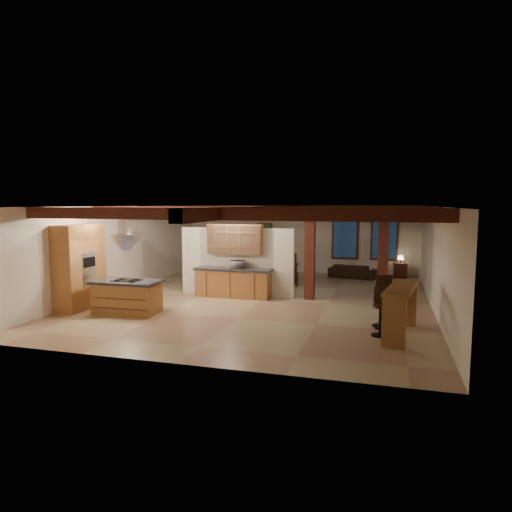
# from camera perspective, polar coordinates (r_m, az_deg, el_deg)

# --- Properties ---
(ground) EXTENTS (12.00, 12.00, 0.00)m
(ground) POSITION_cam_1_polar(r_m,az_deg,el_deg) (14.33, 0.79, -5.46)
(ground) COLOR tan
(ground) RESTS_ON ground
(room_walls) EXTENTS (12.00, 12.00, 12.00)m
(room_walls) POSITION_cam_1_polar(r_m,az_deg,el_deg) (14.07, 0.80, 1.65)
(room_walls) COLOR silver
(room_walls) RESTS_ON ground
(ceiling_beams) EXTENTS (10.00, 12.00, 0.28)m
(ceiling_beams) POSITION_cam_1_polar(r_m,az_deg,el_deg) (14.02, 0.81, 5.64)
(ceiling_beams) COLOR #401C10
(ceiling_beams) RESTS_ON room_walls
(timber_posts) EXTENTS (2.50, 0.30, 2.90)m
(timber_posts) POSITION_cam_1_polar(r_m,az_deg,el_deg) (14.13, 11.17, 1.48)
(timber_posts) COLOR #401C10
(timber_posts) RESTS_ON ground
(partition_wall) EXTENTS (3.80, 0.18, 2.20)m
(partition_wall) POSITION_cam_1_polar(r_m,az_deg,el_deg) (14.91, -2.41, -0.71)
(partition_wall) COLOR silver
(partition_wall) RESTS_ON ground
(pantry_cabinet) EXTENTS (0.67, 1.60, 2.40)m
(pantry_cabinet) POSITION_cam_1_polar(r_m,az_deg,el_deg) (13.86, -21.17, -1.28)
(pantry_cabinet) COLOR #A17534
(pantry_cabinet) RESTS_ON ground
(back_counter) EXTENTS (2.50, 0.66, 0.94)m
(back_counter) POSITION_cam_1_polar(r_m,az_deg,el_deg) (14.63, -2.88, -3.32)
(back_counter) COLOR #A17534
(back_counter) RESTS_ON ground
(upper_display_cabinet) EXTENTS (1.80, 0.36, 0.95)m
(upper_display_cabinet) POSITION_cam_1_polar(r_m,az_deg,el_deg) (14.65, -2.66, 2.11)
(upper_display_cabinet) COLOR #A17534
(upper_display_cabinet) RESTS_ON partition_wall
(range_hood) EXTENTS (1.10, 1.10, 1.40)m
(range_hood) POSITION_cam_1_polar(r_m,az_deg,el_deg) (12.82, -16.01, 0.93)
(range_hood) COLOR silver
(range_hood) RESTS_ON room_walls
(back_windows) EXTENTS (2.70, 0.07, 1.70)m
(back_windows) POSITION_cam_1_polar(r_m,az_deg,el_deg) (19.54, 13.40, 2.03)
(back_windows) COLOR #401C10
(back_windows) RESTS_ON room_walls
(framed_art) EXTENTS (0.65, 0.05, 0.85)m
(framed_art) POSITION_cam_1_polar(r_m,az_deg,el_deg) (20.18, 1.11, 2.92)
(framed_art) COLOR #401C10
(framed_art) RESTS_ON room_walls
(recessed_cans) EXTENTS (3.16, 2.46, 0.03)m
(recessed_cans) POSITION_cam_1_polar(r_m,az_deg,el_deg) (13.15, -12.23, 5.91)
(recessed_cans) COLOR silver
(recessed_cans) RESTS_ON room_walls
(kitchen_island) EXTENTS (1.86, 1.01, 0.92)m
(kitchen_island) POSITION_cam_1_polar(r_m,az_deg,el_deg) (13.02, -15.82, -4.88)
(kitchen_island) COLOR #A17534
(kitchen_island) RESTS_ON ground
(dining_table) EXTENTS (2.10, 1.29, 0.71)m
(dining_table) POSITION_cam_1_polar(r_m,az_deg,el_deg) (17.19, 1.83, -2.24)
(dining_table) COLOR #3D190F
(dining_table) RESTS_ON ground
(sofa) EXTENTS (1.98, 1.10, 0.55)m
(sofa) POSITION_cam_1_polar(r_m,az_deg,el_deg) (18.84, 12.00, -1.85)
(sofa) COLOR black
(sofa) RESTS_ON ground
(microwave) EXTENTS (0.53, 0.45, 0.25)m
(microwave) POSITION_cam_1_polar(r_m,az_deg,el_deg) (14.50, -2.33, -1.06)
(microwave) COLOR silver
(microwave) RESTS_ON back_counter
(bar_counter) EXTENTS (0.88, 2.23, 1.14)m
(bar_counter) POSITION_cam_1_polar(r_m,az_deg,el_deg) (10.83, 17.66, -5.57)
(bar_counter) COLOR #A17534
(bar_counter) RESTS_ON ground
(side_table) EXTENTS (0.53, 0.53, 0.62)m
(side_table) POSITION_cam_1_polar(r_m,az_deg,el_deg) (19.27, 17.57, -1.73)
(side_table) COLOR #401C10
(side_table) RESTS_ON ground
(table_lamp) EXTENTS (0.25, 0.25, 0.29)m
(table_lamp) POSITION_cam_1_polar(r_m,az_deg,el_deg) (19.20, 17.62, -0.20)
(table_lamp) COLOR black
(table_lamp) RESTS_ON side_table
(bar_stool_a) EXTENTS (0.38, 0.38, 1.10)m
(bar_stool_a) POSITION_cam_1_polar(r_m,az_deg,el_deg) (10.77, 15.30, -6.70)
(bar_stool_a) COLOR black
(bar_stool_a) RESTS_ON ground
(bar_stool_b) EXTENTS (0.45, 0.46, 1.27)m
(bar_stool_b) POSITION_cam_1_polar(r_m,az_deg,el_deg) (11.39, 15.73, -5.53)
(bar_stool_b) COLOR black
(bar_stool_b) RESTS_ON ground
(bar_stool_c) EXTENTS (0.40, 0.41, 1.07)m
(bar_stool_c) POSITION_cam_1_polar(r_m,az_deg,el_deg) (11.58, 15.34, -5.86)
(bar_stool_c) COLOR black
(bar_stool_c) RESTS_ON ground
(dining_chairs) EXTENTS (2.33, 2.33, 1.17)m
(dining_chairs) POSITION_cam_1_polar(r_m,az_deg,el_deg) (17.16, 1.84, -1.44)
(dining_chairs) COLOR #401C10
(dining_chairs) RESTS_ON ground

